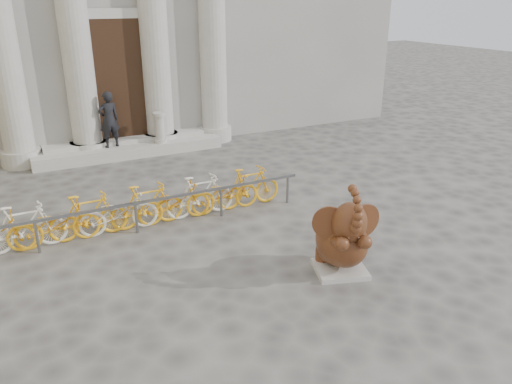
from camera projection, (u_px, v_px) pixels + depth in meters
name	position (u px, v px, depth m)	size (l,w,h in m)	color
ground	(265.00, 299.00, 8.54)	(80.00, 80.00, 0.00)	#474442
entrance_steps	(130.00, 149.00, 16.26)	(6.00, 1.20, 0.36)	#A8A59E
elephant_statue	(343.00, 240.00, 9.13)	(1.24, 1.48, 1.86)	#A8A59E
bike_rack	(132.00, 208.00, 10.94)	(8.00, 0.53, 1.00)	slate
pedestrian	(109.00, 120.00, 15.57)	(0.64, 0.42, 1.76)	black
balustrade_post	(160.00, 129.00, 16.20)	(0.41, 0.41, 0.99)	#A8A59E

